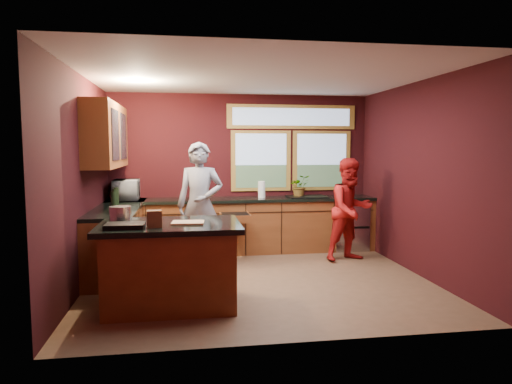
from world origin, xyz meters
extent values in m
plane|color=brown|center=(0.00, 0.00, 0.00)|extent=(4.50, 4.50, 0.00)
cube|color=black|center=(0.00, 2.00, 1.35)|extent=(4.50, 0.02, 2.70)
cube|color=black|center=(0.00, -2.00, 1.35)|extent=(4.50, 0.02, 2.70)
cube|color=black|center=(-2.25, 0.00, 1.35)|extent=(0.02, 4.00, 2.70)
cube|color=black|center=(2.25, 0.00, 1.35)|extent=(0.02, 4.00, 2.70)
cube|color=silver|center=(0.00, 0.00, 2.70)|extent=(4.50, 4.00, 0.02)
cube|color=#8BA1C1|center=(0.35, 1.99, 1.55)|extent=(1.06, 0.02, 1.06)
cube|color=#8BA1C1|center=(1.45, 1.99, 1.55)|extent=(1.06, 0.02, 1.06)
cube|color=olive|center=(0.90, 1.99, 2.32)|extent=(2.30, 0.02, 0.42)
cube|color=#5F3016|center=(-2.07, 0.85, 1.95)|extent=(0.36, 1.80, 0.90)
cube|color=#5F3016|center=(0.00, 1.70, 0.44)|extent=(4.50, 0.60, 0.88)
cube|color=black|center=(0.00, 1.69, 0.91)|extent=(4.50, 0.64, 0.05)
cube|color=#B7B7BC|center=(1.85, 1.68, 0.42)|extent=(0.60, 0.58, 0.85)
cube|color=black|center=(1.10, 1.66, 0.91)|extent=(0.66, 0.46, 0.05)
cube|color=#5F3016|center=(-1.95, 0.85, 0.44)|extent=(0.60, 2.30, 0.88)
cube|color=black|center=(-1.94, 0.85, 0.91)|extent=(0.64, 2.30, 0.05)
cube|color=#5F3016|center=(-1.14, -0.83, 0.44)|extent=(1.40, 0.90, 0.88)
cube|color=black|center=(-1.14, -0.83, 0.92)|extent=(1.55, 1.05, 0.06)
imported|color=slate|center=(-0.76, 0.79, 0.93)|extent=(0.75, 0.57, 1.87)
imported|color=#A81413|center=(1.60, 0.88, 0.81)|extent=(0.93, 0.81, 1.62)
imported|color=#999999|center=(-1.92, 1.70, 1.09)|extent=(0.43, 0.61, 0.33)
imported|color=#999999|center=(0.99, 1.75, 1.12)|extent=(0.34, 0.29, 0.38)
cylinder|color=white|center=(0.31, 1.70, 1.07)|extent=(0.12, 0.12, 0.28)
cube|color=tan|center=(-0.94, -0.88, 0.95)|extent=(0.37, 0.28, 0.02)
cylinder|color=silver|center=(-1.69, -0.68, 1.03)|extent=(0.24, 0.24, 0.18)
cube|color=brown|center=(-1.29, -1.08, 1.03)|extent=(0.17, 0.14, 0.18)
cube|color=black|center=(-1.59, -1.08, 0.97)|extent=(0.41, 0.29, 0.05)
camera|label=1|loc=(-0.95, -5.92, 1.78)|focal=32.00mm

